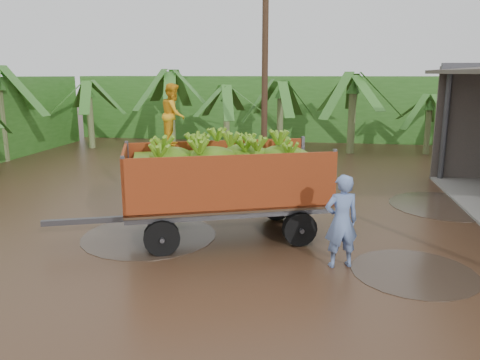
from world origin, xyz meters
name	(u,v)px	position (x,y,z in m)	size (l,w,h in m)	color
ground	(281,221)	(0.00, 0.00, 0.00)	(100.00, 100.00, 0.00)	black
hedge_north	(269,107)	(-2.00, 16.00, 1.80)	(22.00, 3.00, 3.60)	#2D661E
banana_trailer	(224,179)	(-1.23, -1.33, 1.38)	(6.37, 3.67, 3.54)	#CB481D
man_blue	(341,221)	(1.39, -2.74, 0.94)	(0.68, 0.45, 1.88)	#6680B9
utility_pole	(265,60)	(-1.19, 6.58, 4.25)	(1.20, 0.24, 8.39)	#47301E
banana_plants	(173,120)	(-5.10, 7.20, 1.85)	(25.21, 20.96, 4.17)	#2D661E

